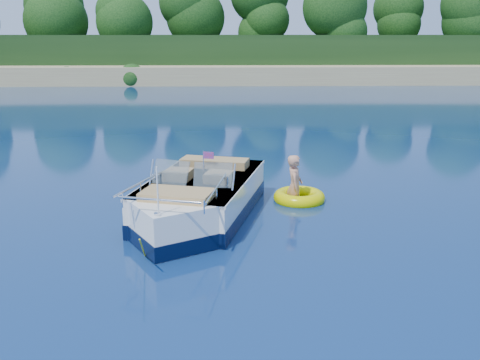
{
  "coord_description": "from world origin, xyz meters",
  "views": [
    {
      "loc": [
        0.02,
        -9.51,
        4.04
      ],
      "look_at": [
        0.36,
        2.17,
        0.85
      ],
      "focal_mm": 40.0,
      "sensor_mm": 36.0,
      "label": 1
    }
  ],
  "objects": [
    {
      "name": "ground",
      "position": [
        0.0,
        0.0,
        0.0
      ],
      "size": [
        160.0,
        160.0,
        0.0
      ],
      "primitive_type": "plane",
      "color": "#0B254D",
      "rests_on": "ground"
    },
    {
      "name": "shoreline",
      "position": [
        0.0,
        63.77,
        0.98
      ],
      "size": [
        170.0,
        59.0,
        6.0
      ],
      "color": "tan",
      "rests_on": "ground"
    },
    {
      "name": "treeline",
      "position": [
        0.04,
        41.01,
        5.55
      ],
      "size": [
        150.0,
        7.12,
        8.19
      ],
      "color": "black",
      "rests_on": "ground"
    },
    {
      "name": "motorboat",
      "position": [
        -0.61,
        1.95,
        0.39
      ],
      "size": [
        3.1,
        5.91,
        2.01
      ],
      "rotation": [
        0.0,
        0.0,
        -0.26
      ],
      "color": "white",
      "rests_on": "ground"
    },
    {
      "name": "tow_tube",
      "position": [
        1.88,
        3.27,
        0.09
      ],
      "size": [
        1.34,
        1.34,
        0.34
      ],
      "rotation": [
        0.0,
        0.0,
        -0.04
      ],
      "color": "#EAE500",
      "rests_on": "ground"
    },
    {
      "name": "boy",
      "position": [
        1.74,
        3.2,
        0.0
      ],
      "size": [
        0.47,
        0.91,
        1.73
      ],
      "primitive_type": "imported",
      "rotation": [
        0.0,
        -0.17,
        1.49
      ],
      "color": "tan",
      "rests_on": "ground"
    }
  ]
}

